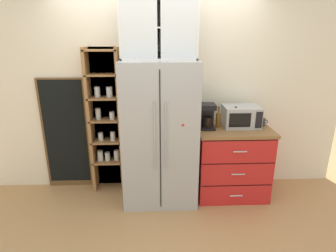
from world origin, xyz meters
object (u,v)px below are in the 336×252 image
object	(u,v)px
refrigerator	(160,133)
bottle_amber	(218,118)
bottle_green	(235,119)
coffee_maker	(207,116)
mug_charcoal	(262,122)
microwave	(241,116)
chalkboard_menu	(66,134)

from	to	relation	value
refrigerator	bottle_amber	size ratio (longest dim) A/B	6.69
bottle_amber	bottle_green	size ratio (longest dim) A/B	0.95
bottle_amber	coffee_maker	bearing A→B (deg)	-170.04
coffee_maker	mug_charcoal	size ratio (longest dim) A/B	2.69
refrigerator	coffee_maker	distance (m)	0.62
microwave	bottle_green	size ratio (longest dim) A/B	1.61
microwave	refrigerator	bearing A→B (deg)	-175.05
mug_charcoal	coffee_maker	bearing A→B (deg)	-175.03
refrigerator	coffee_maker	size ratio (longest dim) A/B	5.62
microwave	mug_charcoal	size ratio (longest dim) A/B	3.81
refrigerator	microwave	size ratio (longest dim) A/B	3.96
refrigerator	coffee_maker	xyz separation A→B (m)	(0.58, 0.05, 0.20)
bottle_green	chalkboard_menu	size ratio (longest dim) A/B	0.18
coffee_maker	chalkboard_menu	size ratio (longest dim) A/B	0.21
bottle_green	refrigerator	bearing A→B (deg)	-178.99
bottle_amber	chalkboard_menu	world-z (taller)	chalkboard_menu
mug_charcoal	chalkboard_menu	xyz separation A→B (m)	(-2.54, 0.22, -0.21)
refrigerator	bottle_green	xyz separation A→B (m)	(0.92, 0.02, 0.16)
coffee_maker	chalkboard_menu	bearing A→B (deg)	171.27
bottle_amber	chalkboard_menu	xyz separation A→B (m)	(-1.97, 0.25, -0.27)
coffee_maker	refrigerator	bearing A→B (deg)	-175.52
bottle_green	mug_charcoal	bearing A→B (deg)	13.60
microwave	mug_charcoal	bearing A→B (deg)	4.04
mug_charcoal	bottle_green	world-z (taller)	bottle_green
refrigerator	chalkboard_menu	xyz separation A→B (m)	(-1.24, 0.33, -0.12)
mug_charcoal	refrigerator	bearing A→B (deg)	-175.25
coffee_maker	bottle_green	world-z (taller)	coffee_maker
mug_charcoal	bottle_green	size ratio (longest dim) A/B	0.42
microwave	mug_charcoal	world-z (taller)	microwave
coffee_maker	bottle_amber	xyz separation A→B (m)	(0.14, 0.03, -0.04)
microwave	mug_charcoal	distance (m)	0.30
mug_charcoal	chalkboard_menu	size ratio (longest dim) A/B	0.08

